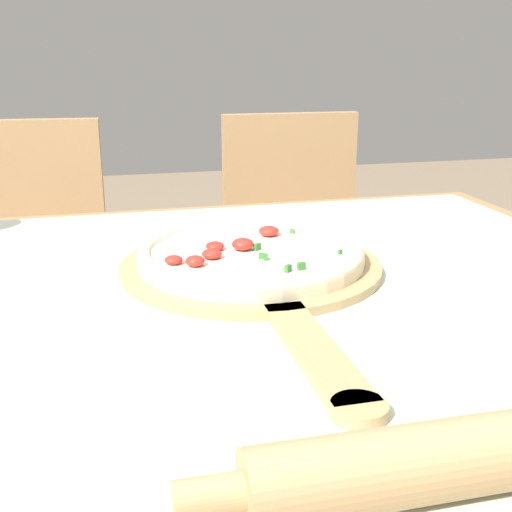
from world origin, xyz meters
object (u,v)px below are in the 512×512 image
at_px(chair_right, 298,254).
at_px(pizza_peel, 255,272).
at_px(chair_left, 30,274).
at_px(pizza, 250,253).
at_px(rolling_pin, 459,457).

bearing_deg(chair_right, pizza_peel, -110.78).
xyz_separation_m(pizza_peel, chair_right, (0.32, 0.82, -0.25)).
relative_size(chair_left, chair_right, 1.00).
xyz_separation_m(pizza, chair_left, (-0.38, 0.79, -0.27)).
bearing_deg(rolling_pin, chair_right, 77.07).
distance_m(pizza_peel, rolling_pin, 0.47).
relative_size(pizza, chair_left, 0.35).
xyz_separation_m(pizza, rolling_pin, (0.03, -0.49, 0.00)).
distance_m(pizza, rolling_pin, 0.49).
xyz_separation_m(pizza, chair_right, (0.32, 0.79, -0.27)).
distance_m(pizza_peel, pizza, 0.03).
height_order(pizza, rolling_pin, rolling_pin).
bearing_deg(pizza_peel, rolling_pin, -86.53).
xyz_separation_m(pizza_peel, pizza, (-0.00, 0.03, 0.02)).
bearing_deg(chair_left, chair_right, 4.32).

